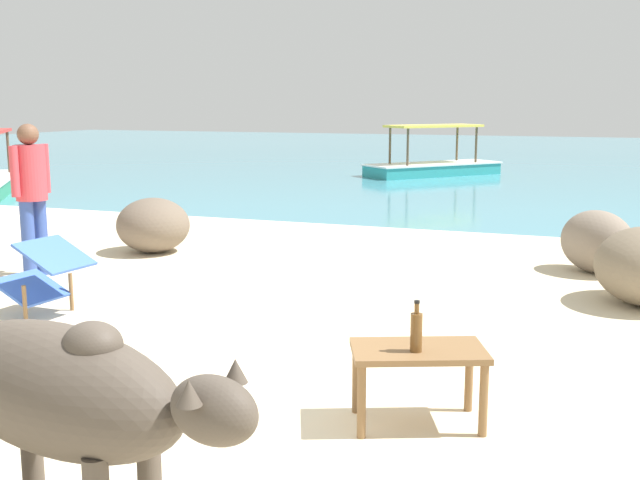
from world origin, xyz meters
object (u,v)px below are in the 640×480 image
(person_standing, at_px, (31,188))
(boat_teal, at_px, (433,165))
(low_bench_table, at_px, (418,361))
(bottle, at_px, (416,331))
(deck_chair_near, at_px, (43,273))
(cow, at_px, (64,393))

(person_standing, height_order, boat_teal, person_standing)
(low_bench_table, relative_size, bottle, 2.94)
(low_bench_table, bearing_deg, deck_chair_near, 140.61)
(bottle, bearing_deg, low_bench_table, 90.25)
(boat_teal, bearing_deg, person_standing, -146.04)
(person_standing, distance_m, boat_teal, 13.18)
(low_bench_table, height_order, deck_chair_near, deck_chair_near)
(bottle, relative_size, deck_chair_near, 0.36)
(deck_chair_near, relative_size, person_standing, 0.51)
(low_bench_table, relative_size, boat_teal, 0.25)
(cow, distance_m, low_bench_table, 2.03)
(bottle, bearing_deg, cow, -125.03)
(person_standing, relative_size, boat_teal, 0.46)
(low_bench_table, height_order, bottle, bottle)
(low_bench_table, bearing_deg, boat_teal, 79.51)
(cow, xyz_separation_m, deck_chair_near, (-2.43, 2.77, -0.27))
(cow, xyz_separation_m, low_bench_table, (1.12, 1.67, -0.27))
(low_bench_table, distance_m, person_standing, 5.31)
(deck_chair_near, bearing_deg, cow, 138.33)
(cow, relative_size, deck_chair_near, 2.14)
(low_bench_table, bearing_deg, bottle, -111.94)
(low_bench_table, xyz_separation_m, person_standing, (-4.72, 2.37, 0.57))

